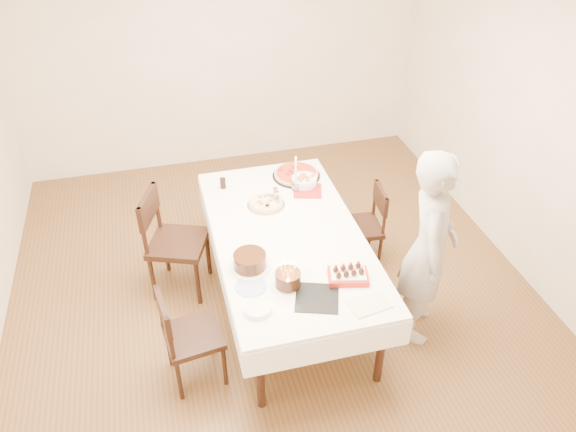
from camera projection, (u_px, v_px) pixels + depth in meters
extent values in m
plane|color=brown|center=(275.00, 296.00, 4.91)|extent=(5.00, 5.00, 0.00)
cube|color=beige|center=(219.00, 49.00, 6.08)|extent=(4.50, 0.04, 2.70)
cube|color=beige|center=(540.00, 127.00, 4.58)|extent=(0.04, 5.00, 2.70)
cube|color=white|center=(288.00, 270.00, 4.62)|extent=(1.39, 2.26, 0.75)
imported|color=#A49E9B|center=(429.00, 249.00, 4.15)|extent=(0.61, 0.71, 1.63)
cylinder|color=beige|center=(266.00, 204.00, 4.71)|extent=(0.38, 0.38, 0.04)
cylinder|color=red|center=(296.00, 174.00, 5.09)|extent=(0.55, 0.55, 0.04)
cube|color=#B21E1E|center=(308.00, 191.00, 4.90)|extent=(0.30, 0.30, 0.01)
cylinder|color=white|center=(304.00, 181.00, 4.95)|extent=(0.28, 0.28, 0.07)
cylinder|color=white|center=(296.00, 173.00, 4.82)|extent=(0.08, 0.08, 0.34)
cylinder|color=black|center=(223.00, 183.00, 4.92)|extent=(0.06, 0.06, 0.10)
cylinder|color=#351B0D|center=(250.00, 261.00, 4.05)|extent=(0.36, 0.36, 0.12)
cube|color=black|center=(317.00, 298.00, 3.83)|extent=(0.37, 0.37, 0.01)
cylinder|color=#3D1F10|center=(288.00, 275.00, 3.87)|extent=(0.20, 0.20, 0.17)
cube|color=beige|center=(369.00, 304.00, 3.78)|extent=(0.30, 0.23, 0.02)
cylinder|color=white|center=(258.00, 309.00, 3.72)|extent=(0.22, 0.22, 0.04)
cylinder|color=white|center=(251.00, 286.00, 3.92)|extent=(0.27, 0.27, 0.01)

